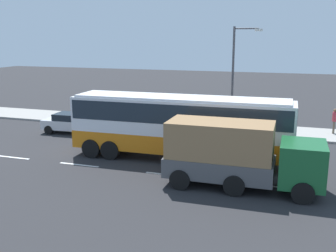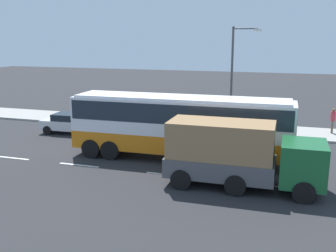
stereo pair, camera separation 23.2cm
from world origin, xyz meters
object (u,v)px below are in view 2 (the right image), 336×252
at_px(coach_bus, 180,121).
at_px(street_lamp, 235,73).
at_px(pedestrian_near_curb, 333,119).
at_px(cargo_truck, 239,153).
at_px(car_silver_hatch, 73,123).

relative_size(coach_bus, street_lamp, 1.68).
xyz_separation_m(coach_bus, pedestrian_near_curb, (8.79, 8.90, -1.06)).
relative_size(cargo_truck, pedestrian_near_curb, 4.02).
height_order(coach_bus, cargo_truck, coach_bus).
xyz_separation_m(coach_bus, car_silver_hatch, (-9.17, 3.74, -1.47)).
relative_size(pedestrian_near_curb, street_lamp, 0.24).
bearing_deg(car_silver_hatch, cargo_truck, -31.09).
relative_size(car_silver_hatch, pedestrian_near_curb, 2.60).
height_order(cargo_truck, pedestrian_near_curb, cargo_truck).
height_order(car_silver_hatch, street_lamp, street_lamp).
bearing_deg(cargo_truck, coach_bus, 138.39).
xyz_separation_m(car_silver_hatch, street_lamp, (11.15, 3.10, 3.64)).
distance_m(cargo_truck, street_lamp, 10.63).
distance_m(car_silver_hatch, street_lamp, 12.14).
xyz_separation_m(pedestrian_near_curb, street_lamp, (-6.80, -2.06, 3.23)).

